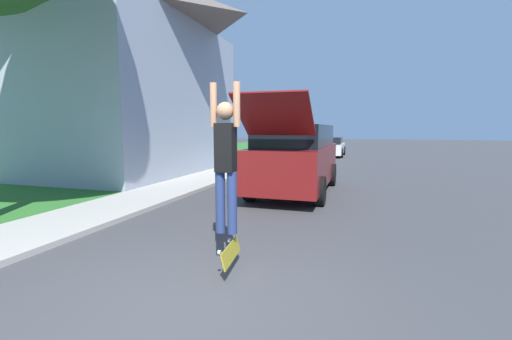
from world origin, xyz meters
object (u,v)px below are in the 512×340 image
at_px(suv_parked, 296,157).
at_px(car_down_street, 330,147).
at_px(skateboard, 231,252).
at_px(skateboarder, 226,157).

bearing_deg(suv_parked, car_down_street, 91.43).
xyz_separation_m(car_down_street, skateboard, (0.61, -19.72, -0.36)).
relative_size(suv_parked, skateboarder, 2.85).
height_order(car_down_street, skateboard, car_down_street).
bearing_deg(car_down_street, skateboard, -88.23).
bearing_deg(car_down_street, suv_parked, -88.57).
relative_size(car_down_street, skateboarder, 2.13).
relative_size(skateboarder, skateboard, 2.42).
relative_size(suv_parked, skateboard, 6.91).
distance_m(car_down_street, skateboard, 19.74).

